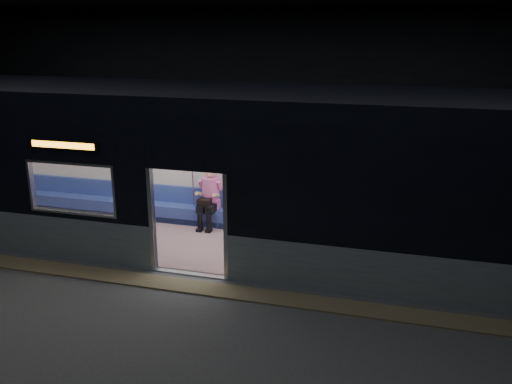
% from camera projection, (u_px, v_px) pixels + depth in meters
% --- Properties ---
extents(station_floor, '(24.00, 14.00, 0.01)m').
position_uv_depth(station_floor, '(167.00, 300.00, 9.35)').
color(station_floor, '#47494C').
rests_on(station_floor, ground).
extents(station_envelope, '(24.00, 14.00, 5.00)m').
position_uv_depth(station_envelope, '(156.00, 85.00, 8.27)').
color(station_envelope, black).
rests_on(station_envelope, station_floor).
extents(tactile_strip, '(22.80, 0.50, 0.03)m').
position_uv_depth(tactile_strip, '(180.00, 285.00, 9.85)').
color(tactile_strip, '#8C7F59').
rests_on(tactile_strip, station_floor).
extents(metro_car, '(18.00, 3.04, 3.35)m').
position_uv_depth(metro_car, '(215.00, 162.00, 11.15)').
color(metro_car, '#8D9EA8').
rests_on(metro_car, station_floor).
extents(passenger, '(0.43, 0.73, 1.42)m').
position_uv_depth(passenger, '(210.00, 194.00, 12.51)').
color(passenger, black).
rests_on(passenger, metro_car).
extents(handbag, '(0.36, 0.34, 0.14)m').
position_uv_depth(handbag, '(204.00, 202.00, 12.34)').
color(handbag, black).
rests_on(handbag, passenger).
extents(transit_map, '(0.89, 0.03, 0.58)m').
position_uv_depth(transit_map, '(373.00, 176.00, 11.67)').
color(transit_map, white).
rests_on(transit_map, metro_car).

